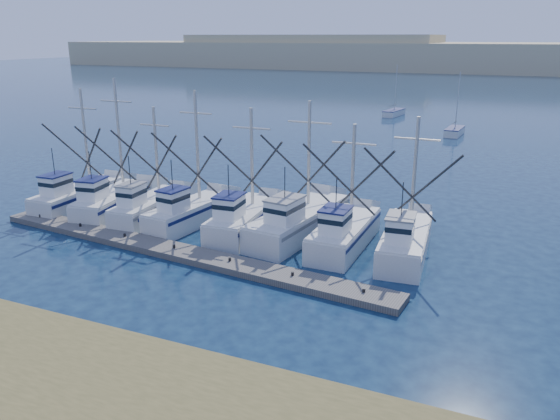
% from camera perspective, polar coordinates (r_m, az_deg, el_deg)
% --- Properties ---
extents(ground, '(500.00, 500.00, 0.00)m').
position_cam_1_polar(ground, '(25.44, -3.76, -11.62)').
color(ground, '#0B1932').
rests_on(ground, ground).
extents(floating_dock, '(28.17, 4.85, 0.38)m').
position_cam_1_polar(floating_dock, '(33.30, -10.97, -4.23)').
color(floating_dock, '#635E59').
rests_on(floating_dock, ground).
extents(dune_ridge, '(360.00, 60.00, 10.00)m').
position_cam_1_polar(dune_ridge, '(230.05, 21.35, 14.70)').
color(dune_ridge, tan).
rests_on(dune_ridge, ground).
extents(trawler_fleet, '(27.55, 9.91, 9.62)m').
position_cam_1_polar(trawler_fleet, '(36.63, -5.59, -0.63)').
color(trawler_fleet, silver).
rests_on(trawler_fleet, ground).
extents(sailboat_near, '(2.16, 5.28, 8.10)m').
position_cam_1_polar(sailboat_near, '(75.98, 17.77, 7.83)').
color(sailboat_near, silver).
rests_on(sailboat_near, ground).
extents(sailboat_far, '(2.68, 6.13, 8.10)m').
position_cam_1_polar(sailboat_far, '(92.46, 11.82, 9.92)').
color(sailboat_far, silver).
rests_on(sailboat_far, ground).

